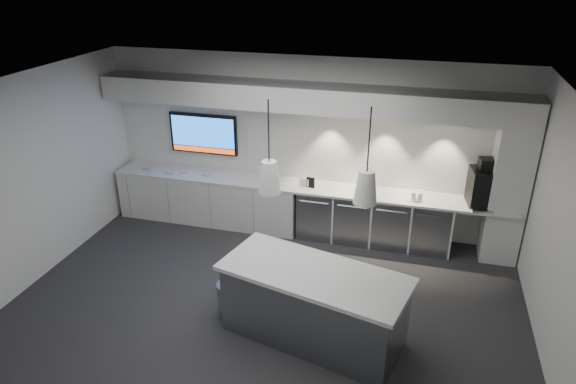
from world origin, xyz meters
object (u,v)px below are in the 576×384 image
(island, at_px, (313,305))
(bin, at_px, (230,299))
(coffee_machine, at_px, (483,186))
(wall_tv, at_px, (203,134))

(island, distance_m, bin, 1.20)
(island, height_order, coffee_machine, coffee_machine)
(wall_tv, height_order, bin, wall_tv)
(bin, bearing_deg, wall_tv, 118.52)
(wall_tv, height_order, island, wall_tv)
(island, xyz_separation_m, coffee_machine, (2.07, 2.66, 0.72))
(bin, height_order, coffee_machine, coffee_machine)
(wall_tv, xyz_separation_m, island, (2.67, -2.90, -1.07))
(bin, bearing_deg, coffee_machine, 37.77)
(island, relative_size, bin, 5.03)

